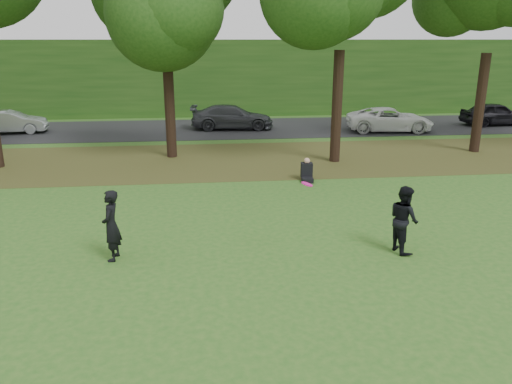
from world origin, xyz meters
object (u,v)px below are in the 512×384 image
Objects in this scene: player_right at (404,219)px; seated_person at (307,172)px; player_left at (111,226)px; frisbee at (307,184)px.

seated_person is (-1.01, 6.63, -0.53)m from player_right.
player_left is 4.67m from frisbee.
player_left is 8.78m from seated_person.
player_right is 5.68× the size of frisbee.
seated_person is (1.49, 6.92, -1.58)m from frisbee.
player_right is 2.02× the size of seated_person.
player_left is at bearing -128.41° from seated_person.
frisbee is 7.25m from seated_person.
player_left is 5.82× the size of frisbee.
frisbee is (4.53, -0.55, 1.03)m from player_left.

